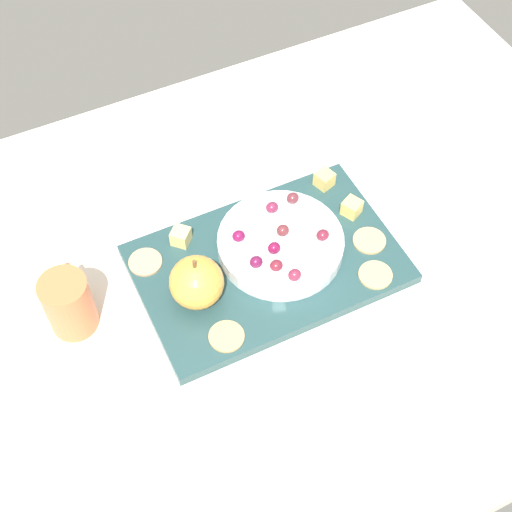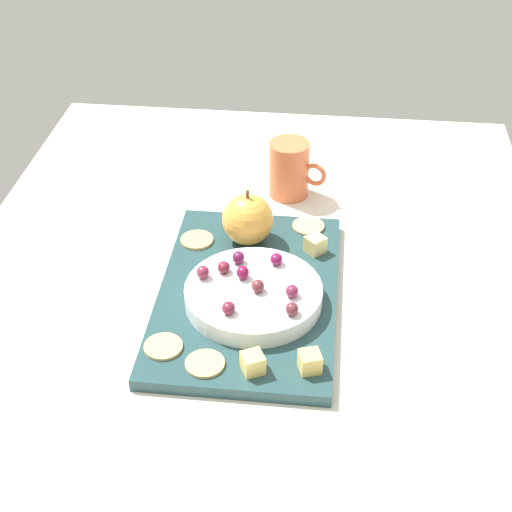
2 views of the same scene
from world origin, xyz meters
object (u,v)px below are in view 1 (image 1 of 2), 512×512
at_px(grape_7, 283,230).
at_px(apple_whole, 197,282).
at_px(grape_8, 256,262).
at_px(grape_3, 239,236).
at_px(grape_4, 323,235).
at_px(cheese_cube_1, 324,179).
at_px(grape_5, 276,265).
at_px(cracker_0, 369,241).
at_px(grape_0, 295,275).
at_px(grape_1, 274,248).
at_px(cracker_1, 227,336).
at_px(cracker_3, 375,275).
at_px(grape_2, 272,207).
at_px(serving_dish, 282,243).
at_px(cheese_cube_0, 352,208).
at_px(grape_6, 293,198).
at_px(cracker_2, 145,262).
at_px(cheese_cube_2, 181,236).
at_px(cup, 69,303).

bearing_deg(grape_7, apple_whole, -168.08).
relative_size(grape_7, grape_8, 1.00).
relative_size(grape_3, grape_4, 1.00).
xyz_separation_m(apple_whole, grape_8, (0.09, -0.00, -0.00)).
bearing_deg(cheese_cube_1, grape_5, -139.65).
bearing_deg(cracker_0, grape_7, 156.31).
height_order(grape_0, grape_7, grape_0).
xyz_separation_m(grape_1, grape_7, (0.03, 0.02, -0.00)).
bearing_deg(cracker_1, cracker_0, 11.97).
bearing_deg(cheese_cube_1, cracker_3, -95.44).
xyz_separation_m(cracker_0, cracker_1, (-0.26, -0.05, 0.00)).
height_order(grape_3, grape_8, grape_8).
height_order(cheese_cube_1, cracker_0, cheese_cube_1).
distance_m(grape_2, grape_3, 0.07).
bearing_deg(apple_whole, serving_dish, 9.72).
bearing_deg(grape_1, cheese_cube_0, 11.63).
height_order(apple_whole, grape_6, apple_whole).
bearing_deg(cracker_2, grape_2, -3.22).
xyz_separation_m(cracker_1, grape_1, (0.11, 0.08, 0.03)).
xyz_separation_m(cracker_0, grape_5, (-0.15, 0.00, 0.03)).
distance_m(grape_4, grape_6, 0.08).
distance_m(serving_dish, cracker_1, 0.17).
distance_m(cheese_cube_1, grape_5, 0.19).
bearing_deg(cracker_0, grape_3, 158.55).
height_order(cheese_cube_0, grape_5, grape_5).
relative_size(cracker_3, grape_1, 2.58).
height_order(serving_dish, grape_3, grape_3).
relative_size(grape_5, grape_6, 1.00).
bearing_deg(cheese_cube_0, apple_whole, -171.90).
relative_size(cracker_2, grape_7, 2.58).
bearing_deg(grape_2, serving_dish, -100.87).
bearing_deg(cracker_1, grape_6, 40.60).
bearing_deg(serving_dish, cheese_cube_1, 35.05).
xyz_separation_m(grape_0, grape_7, (0.02, 0.08, -0.00)).
distance_m(cheese_cube_2, grape_6, 0.17).
xyz_separation_m(serving_dish, grape_2, (0.01, 0.05, 0.02)).
relative_size(cracker_3, grape_4, 2.58).
bearing_deg(cheese_cube_1, cheese_cube_0, -81.89).
bearing_deg(cracker_1, apple_whole, 96.93).
xyz_separation_m(grape_0, grape_2, (0.03, 0.12, -0.00)).
distance_m(cracker_2, cracker_3, 0.33).
relative_size(grape_3, grape_5, 1.00).
relative_size(cracker_0, cup, 0.51).
xyz_separation_m(grape_0, cup, (-0.29, 0.09, -0.00)).
bearing_deg(cheese_cube_2, grape_5, -51.33).
relative_size(apple_whole, cheese_cube_0, 3.01).
height_order(cracker_1, grape_1, grape_1).
distance_m(cheese_cube_0, cup, 0.43).
height_order(cracker_0, cup, cup).
bearing_deg(cracker_2, grape_4, -20.14).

